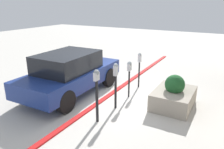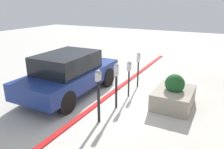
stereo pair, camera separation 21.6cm
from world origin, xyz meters
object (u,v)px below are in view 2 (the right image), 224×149
object	(u,v)px
parking_meter_fourth	(138,63)
planter_box	(174,95)
parking_meter_nearest	(98,89)
parked_car_front	(70,73)
parking_meter_second	(116,79)
parking_meter_middle	(129,71)

from	to	relation	value
parking_meter_fourth	planter_box	size ratio (longest dim) A/B	0.88
parking_meter_nearest	parked_car_front	size ratio (longest dim) A/B	0.37
parking_meter_second	planter_box	distance (m)	1.94
parked_car_front	parking_meter_second	bearing A→B (deg)	-97.62
parking_meter_nearest	planter_box	bearing A→B (deg)	-38.70
parking_meter_nearest	parking_meter_second	size ratio (longest dim) A/B	1.04
parking_meter_second	parking_meter_fourth	xyz separation A→B (m)	(2.02, 0.07, -0.00)
parking_meter_middle	planter_box	size ratio (longest dim) A/B	0.83
parking_meter_nearest	parking_meter_fourth	size ratio (longest dim) A/B	1.11
parking_meter_second	parked_car_front	distance (m)	1.97
parking_meter_middle	parked_car_front	xyz separation A→B (m)	(-0.76, 1.95, -0.15)
parking_meter_second	parking_meter_middle	xyz separation A→B (m)	(0.98, 0.01, -0.01)
parking_meter_second	planter_box	xyz separation A→B (m)	(1.01, -1.54, -0.60)
parking_meter_second	parking_meter_fourth	size ratio (longest dim) A/B	1.07
parking_meter_middle	planter_box	bearing A→B (deg)	-89.11
parking_meter_second	planter_box	world-z (taller)	parking_meter_second
parking_meter_nearest	parked_car_front	bearing A→B (deg)	57.88
parking_meter_nearest	parking_meter_middle	world-z (taller)	parking_meter_nearest
parked_car_front	parking_meter_nearest	bearing A→B (deg)	-123.12
parking_meter_middle	parked_car_front	world-z (taller)	parked_car_front
parking_meter_second	parking_meter_fourth	world-z (taller)	parking_meter_second
parking_meter_nearest	parking_meter_second	distance (m)	0.97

